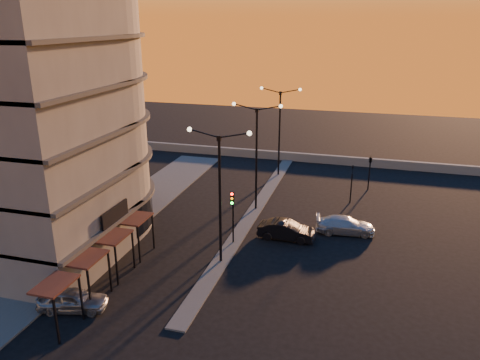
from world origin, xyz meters
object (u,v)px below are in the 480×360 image
streetlamp_mid (257,149)px  car_wagon (345,225)px  car_sedan (286,230)px  traffic_light_main (233,209)px  car_hatchback (73,300)px

streetlamp_mid → car_wagon: 9.79m
streetlamp_mid → car_sedan: 7.98m
traffic_light_main → car_hatchback: 12.65m
streetlamp_mid → car_wagon: bearing=-19.1°
streetlamp_mid → car_wagon: size_ratio=2.06×
car_sedan → car_wagon: bearing=-60.2°
streetlamp_mid → car_hatchback: 19.53m
car_wagon → car_hatchback: bearing=128.4°
streetlamp_mid → car_sedan: size_ratio=2.17×
car_hatchback → car_sedan: (10.21, 12.63, 0.05)m
car_wagon → streetlamp_mid: bearing=63.3°
car_sedan → car_wagon: (4.29, 2.35, -0.05)m
car_sedan → car_wagon: 4.89m
streetlamp_mid → car_hatchback: size_ratio=2.40×
car_sedan → car_wagon: size_ratio=0.95×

